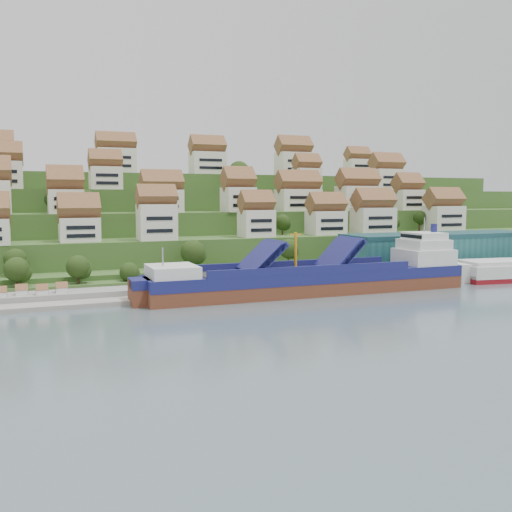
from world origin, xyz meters
name	(u,v)px	position (x,y,z in m)	size (l,w,h in m)	color
ground	(309,295)	(0.00, 0.00, 0.00)	(300.00, 300.00, 0.00)	slate
quay	(349,277)	(20.00, 15.00, 1.10)	(180.00, 14.00, 2.20)	gray
pebble_beach	(42,301)	(-58.00, 12.00, 0.50)	(45.00, 20.00, 1.00)	gray
hillside	(189,227)	(0.00, 103.55, 10.66)	(260.00, 128.00, 31.00)	#2D4C1E
hillside_village	(230,192)	(1.91, 60.05, 24.14)	(156.99, 63.29, 29.14)	silver
hillside_trees	(202,216)	(-12.28, 45.31, 17.07)	(143.48, 62.25, 32.78)	#284015
warehouse	(440,250)	(52.00, 17.00, 7.20)	(60.00, 15.00, 10.00)	#215859
flagpole	(354,258)	(18.11, 10.00, 6.88)	(1.28, 0.16, 8.00)	gray
beach_huts	(32,295)	(-60.00, 10.75, 2.10)	(14.40, 3.70, 2.20)	white
cargo_ship	(319,279)	(3.17, 1.18, 3.30)	(78.27, 13.19, 17.33)	brown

